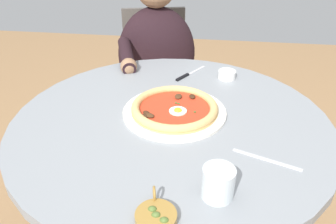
% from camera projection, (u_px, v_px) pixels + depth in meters
% --- Properties ---
extents(dining_table, '(1.01, 1.01, 0.75)m').
position_uv_depth(dining_table, '(171.00, 155.00, 1.15)').
color(dining_table, gray).
rests_on(dining_table, ground).
extents(pizza_on_plate, '(0.34, 0.34, 0.04)m').
position_uv_depth(pizza_on_plate, '(175.00, 109.00, 1.09)').
color(pizza_on_plate, white).
rests_on(pizza_on_plate, dining_table).
extents(water_glass, '(0.08, 0.08, 0.08)m').
position_uv_depth(water_glass, '(218.00, 184.00, 0.76)').
color(water_glass, silver).
rests_on(water_glass, dining_table).
extents(steak_knife, '(0.11, 0.16, 0.01)m').
position_uv_depth(steak_knife, '(187.00, 75.00, 1.35)').
color(steak_knife, silver).
rests_on(steak_knife, dining_table).
extents(ramekin_capers, '(0.07, 0.07, 0.03)m').
position_uv_depth(ramekin_capers, '(227.00, 74.00, 1.32)').
color(ramekin_capers, white).
rests_on(ramekin_capers, dining_table).
extents(olive_pan, '(0.09, 0.11, 0.05)m').
position_uv_depth(olive_pan, '(156.00, 216.00, 0.71)').
color(olive_pan, olive).
rests_on(olive_pan, dining_table).
extents(fork_utensil, '(0.18, 0.08, 0.00)m').
position_uv_depth(fork_utensil, '(267.00, 160.00, 0.89)').
color(fork_utensil, '#BCBCC1').
rests_on(fork_utensil, dining_table).
extents(diner_person, '(0.43, 0.55, 1.11)m').
position_uv_depth(diner_person, '(157.00, 89.00, 1.79)').
color(diner_person, '#282833').
rests_on(diner_person, ground).
extents(cafe_chair_diner, '(0.46, 0.46, 0.87)m').
position_uv_depth(cafe_chair_diner, '(156.00, 74.00, 1.90)').
color(cafe_chair_diner, '#504A45').
rests_on(cafe_chair_diner, ground).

